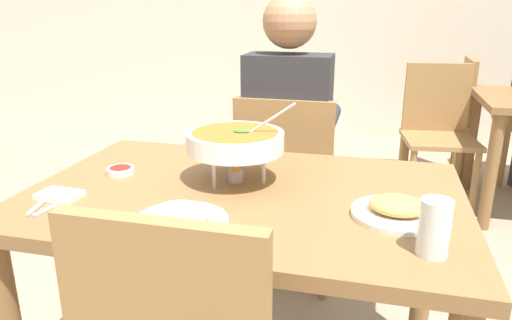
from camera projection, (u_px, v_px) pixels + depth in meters
name	position (u px, v px, depth m)	size (l,w,h in m)	color
dining_table_main	(244.00, 224.00, 1.47)	(1.28, 0.84, 0.74)	brown
chair_diner_main	(287.00, 181.00, 2.16)	(0.44, 0.44, 0.90)	olive
diner_main	(289.00, 128.00, 2.11)	(0.40, 0.45, 1.31)	#2D2D38
curry_bowl	(235.00, 142.00, 1.47)	(0.33, 0.30, 0.26)	silver
rice_plate	(181.00, 217.00, 1.21)	(0.24, 0.24, 0.06)	white
appetizer_plate	(398.00, 210.00, 1.25)	(0.24, 0.24, 0.06)	white
sauce_dish	(120.00, 170.00, 1.58)	(0.09, 0.09, 0.02)	white
napkin_folded	(59.00, 195.00, 1.38)	(0.12, 0.08, 0.02)	white
fork_utensil	(42.00, 202.00, 1.34)	(0.01, 0.17, 0.01)	silver
spoon_utensil	(58.00, 204.00, 1.33)	(0.01, 0.17, 0.01)	silver
drink_glass	(434.00, 230.00, 1.05)	(0.07, 0.07, 0.13)	silver
chair_bg_right	(437.00, 125.00, 3.15)	(0.49, 0.49, 0.90)	olive
chair_bg_corner	(449.00, 112.00, 3.54)	(0.45, 0.45, 0.90)	olive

